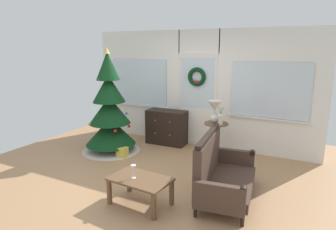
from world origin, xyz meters
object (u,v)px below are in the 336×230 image
(settee_sofa, at_px, (220,173))
(wine_glass, at_px, (134,169))
(side_table, at_px, (216,133))
(coffee_table, at_px, (140,182))
(table_lamp, at_px, (215,108))
(gift_box, at_px, (122,152))
(flower_vase, at_px, (221,119))
(dresser_cabinet, at_px, (167,127))
(christmas_tree, at_px, (110,115))

(settee_sofa, distance_m, wine_glass, 1.27)
(side_table, bearing_deg, coffee_table, -98.02)
(table_lamp, relative_size, wine_glass, 2.26)
(table_lamp, height_order, gift_box, table_lamp)
(table_lamp, bearing_deg, gift_box, -149.69)
(settee_sofa, relative_size, table_lamp, 3.43)
(side_table, relative_size, flower_vase, 2.01)
(dresser_cabinet, distance_m, flower_vase, 1.47)
(christmas_tree, relative_size, coffee_table, 2.48)
(side_table, height_order, gift_box, side_table)
(coffee_table, bearing_deg, dresser_cabinet, 110.09)
(table_lamp, bearing_deg, side_table, -33.69)
(christmas_tree, relative_size, side_table, 3.09)
(side_table, xyz_separation_m, wine_glass, (-0.40, -2.34, 0.04))
(dresser_cabinet, bearing_deg, table_lamp, -11.21)
(side_table, bearing_deg, flower_vase, -30.96)
(table_lamp, height_order, wine_glass, table_lamp)
(flower_vase, bearing_deg, dresser_cabinet, 166.07)
(settee_sofa, distance_m, flower_vase, 1.64)
(settee_sofa, xyz_separation_m, side_table, (-0.59, 1.56, 0.12))
(christmas_tree, height_order, flower_vase, christmas_tree)
(settee_sofa, xyz_separation_m, table_lamp, (-0.65, 1.60, 0.61))
(side_table, height_order, wine_glass, side_table)
(settee_sofa, relative_size, gift_box, 7.58)
(wine_glass, relative_size, gift_box, 0.98)
(gift_box, bearing_deg, christmas_tree, 155.44)
(coffee_table, height_order, gift_box, coffee_table)
(christmas_tree, distance_m, flower_vase, 2.30)
(flower_vase, distance_m, coffee_table, 2.33)
(dresser_cabinet, height_order, coffee_table, dresser_cabinet)
(flower_vase, distance_m, gift_box, 2.08)
(christmas_tree, height_order, side_table, christmas_tree)
(table_lamp, xyz_separation_m, flower_vase, (0.16, -0.10, -0.17))
(coffee_table, relative_size, gift_box, 4.39)
(side_table, xyz_separation_m, flower_vase, (0.10, -0.06, 0.32))
(christmas_tree, bearing_deg, settee_sofa, -17.67)
(wine_glass, distance_m, gift_box, 1.96)
(christmas_tree, relative_size, flower_vase, 6.19)
(christmas_tree, bearing_deg, coffee_table, -41.96)
(settee_sofa, height_order, coffee_table, settee_sofa)
(dresser_cabinet, distance_m, coffee_table, 2.75)
(wine_glass, bearing_deg, settee_sofa, 38.24)
(coffee_table, bearing_deg, settee_sofa, 39.16)
(side_table, height_order, flower_vase, flower_vase)
(coffee_table, xyz_separation_m, gift_box, (-1.34, 1.40, -0.24))
(dresser_cabinet, relative_size, wine_glass, 4.69)
(table_lamp, height_order, coffee_table, table_lamp)
(gift_box, bearing_deg, dresser_cabinet, 71.31)
(settee_sofa, height_order, gift_box, settee_sofa)
(side_table, xyz_separation_m, table_lamp, (-0.06, 0.04, 0.49))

